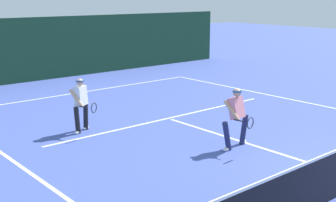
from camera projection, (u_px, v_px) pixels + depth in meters
court_line_baseline_far at (84, 92)px, 18.50m from camera, size 10.63×0.10×0.01m
court_line_service at (168, 118)px, 14.55m from camera, size 8.66×0.10×0.01m
court_line_centre at (250, 144)px, 12.05m from camera, size 0.10×6.40×0.01m
player_near at (236, 116)px, 11.62m from camera, size 1.13×0.87×1.57m
player_far at (81, 103)px, 12.98m from camera, size 0.69×0.95×1.57m
back_fence_windscreen at (43, 49)px, 20.83m from camera, size 21.84×0.12×2.90m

